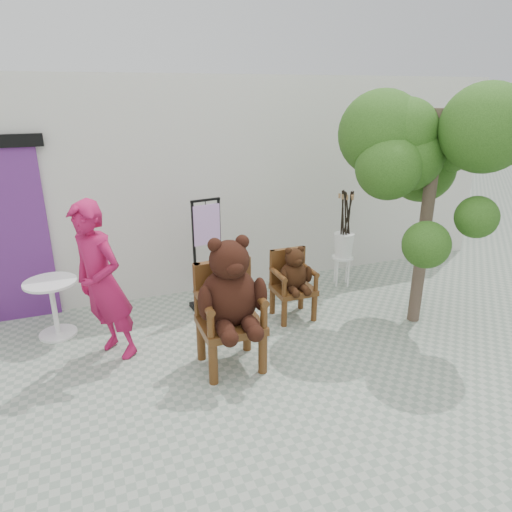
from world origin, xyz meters
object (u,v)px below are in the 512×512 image
Objects in this scene: chair_small at (293,276)px; tree at (421,150)px; person at (102,283)px; stool_bucket at (344,245)px; cafe_table at (53,302)px; chair_big at (230,296)px; display_stand at (208,268)px.

tree reaches higher than chair_small.
stool_bucket is (3.44, 0.84, -0.26)m from person.
cafe_table is at bearing -179.68° from person.
person reaches higher than chair_small.
chair_big reaches higher than stool_bucket.
cafe_table is 1.92m from display_stand.
display_stand is 3.00m from tree.
tree is (1.33, -0.53, 1.59)m from chair_small.
person is 3.85m from tree.
stool_bucket reaches higher than cafe_table.
person is 2.55× the size of cafe_table.
stool_bucket is at bearing 98.75° from tree.
stool_bucket is (2.24, 1.46, -0.17)m from chair_big.
person is 3.55m from stool_bucket.
chair_big is 0.96× the size of display_stand.
chair_big is at bearing -146.94° from stool_bucket.
chair_small is 0.54× the size of person.
tree is at bearing 48.15° from person.
tree is (2.43, 0.26, 1.34)m from chair_big.
chair_big is 0.50× the size of tree.
chair_small is at bearing -11.53° from cafe_table.
stool_bucket is at bearing -7.28° from display_stand.
chair_small is 0.34× the size of tree.
chair_big is at bearing 26.55° from person.
chair_small is 1.33m from stool_bucket.
chair_big is 2.07× the size of cafe_table.
tree is at bearing -14.88° from cafe_table.
tree reaches higher than display_stand.
chair_big is 1.44m from display_stand.
person is 1.60m from display_stand.
display_stand is at bearing 146.62° from chair_small.
cafe_table is 4.66m from tree.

